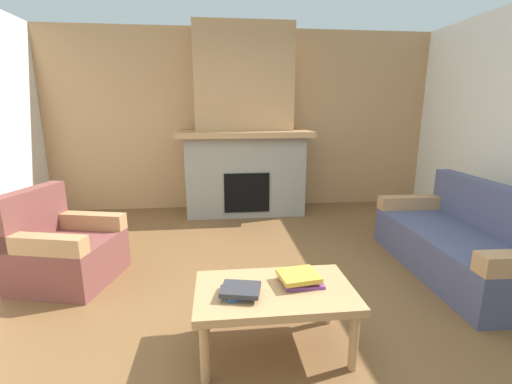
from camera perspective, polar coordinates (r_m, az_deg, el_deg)
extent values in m
plane|color=brown|center=(3.01, 2.38, -17.31)|extent=(9.00, 9.00, 0.00)
cube|color=tan|center=(5.57, -2.26, 11.47)|extent=(6.00, 0.12, 2.70)
cube|color=gray|center=(5.25, -1.85, 2.84)|extent=(1.70, 0.70, 1.15)
cube|color=black|center=(4.97, -1.53, -0.06)|extent=(0.64, 0.08, 0.56)
cube|color=tan|center=(5.12, -1.86, 9.52)|extent=(1.90, 0.82, 0.08)
cube|color=tan|center=(5.28, -2.06, 18.05)|extent=(1.40, 0.50, 1.47)
cube|color=#474C6B|center=(3.89, 29.92, -8.57)|extent=(0.90, 1.83, 0.40)
cube|color=#474C6B|center=(3.97, 34.70, -2.30)|extent=(0.22, 1.80, 0.45)
cube|color=tan|center=(4.47, 24.53, -1.57)|extent=(0.85, 0.19, 0.15)
cube|color=brown|center=(3.64, -28.12, -9.77)|extent=(0.92, 0.92, 0.40)
cube|color=brown|center=(3.70, -32.75, -3.02)|extent=(0.32, 0.77, 0.45)
cube|color=tan|center=(3.32, -31.72, -7.29)|extent=(0.77, 0.32, 0.15)
cube|color=tan|center=(3.79, -25.89, -4.23)|extent=(0.77, 0.32, 0.15)
cube|color=tan|center=(2.30, 3.07, -16.02)|extent=(1.00, 0.60, 0.05)
cylinder|color=tan|center=(2.20, -8.40, -24.48)|extent=(0.06, 0.06, 0.38)
cylinder|color=tan|center=(2.33, 15.68, -22.40)|extent=(0.06, 0.06, 0.38)
cylinder|color=tan|center=(2.59, -8.05, -17.97)|extent=(0.06, 0.06, 0.38)
cylinder|color=tan|center=(2.71, 11.77, -16.69)|extent=(0.06, 0.06, 0.38)
cube|color=#335699|center=(2.23, -2.81, -15.88)|extent=(0.22, 0.22, 0.03)
cube|color=#2D2D33|center=(2.19, -2.52, -15.59)|extent=(0.27, 0.24, 0.03)
cube|color=#7A3D84|center=(2.37, 7.50, -14.20)|extent=(0.25, 0.22, 0.02)
cube|color=gold|center=(2.37, 6.98, -13.68)|extent=(0.23, 0.17, 0.02)
cube|color=gold|center=(2.33, 6.97, -13.42)|extent=(0.27, 0.25, 0.03)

